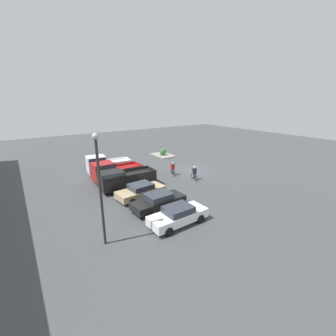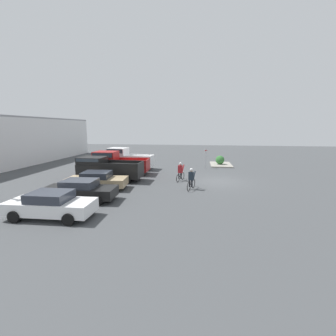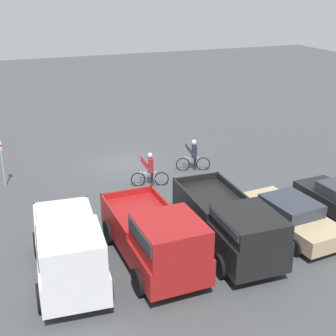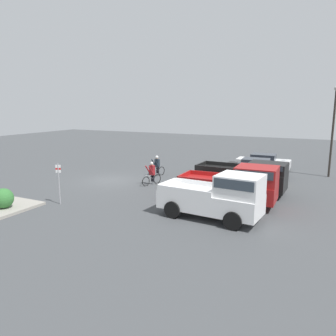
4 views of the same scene
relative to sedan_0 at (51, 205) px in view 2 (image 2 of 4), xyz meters
name	(u,v)px [view 2 (image 2 of 4)]	position (x,y,z in m)	size (l,w,h in m)	color
ground_plane	(218,181)	(9.31, -9.42, -0.70)	(80.00, 80.00, 0.00)	#424447
sedan_0	(51,205)	(0.00, 0.00, 0.00)	(1.96, 4.50, 1.38)	white
sedan_1	(80,190)	(2.80, -0.10, -0.01)	(2.08, 4.65, 1.37)	black
sedan_2	(97,180)	(5.60, 0.06, -0.02)	(2.28, 4.63, 1.34)	tan
pickup_truck_0	(107,168)	(8.41, 0.41, 0.40)	(2.36, 5.65, 2.07)	black
pickup_truck_1	(117,162)	(11.19, 0.53, 0.48)	(2.40, 5.44, 2.27)	maroon
pickup_truck_2	(127,158)	(14.04, 0.41, 0.51)	(2.51, 5.20, 2.36)	white
cyclist_0	(180,172)	(9.12, -6.08, 0.12)	(1.73, 0.65, 1.67)	black
cyclist_1	(191,179)	(6.41, -7.11, 0.13)	(1.69, 0.64, 1.67)	black
fire_lane_sign	(206,156)	(15.54, -8.49, 0.74)	(0.14, 0.28, 2.38)	#9E9EA3
curb_island	(221,165)	(17.93, -10.45, -0.62)	(3.95, 2.54, 0.15)	gray
shrub	(220,160)	(17.76, -10.31, -0.02)	(1.06, 1.06, 1.06)	#337033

